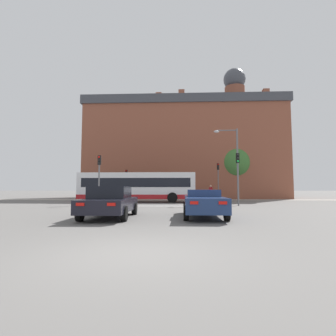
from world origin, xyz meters
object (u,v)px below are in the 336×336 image
Objects in this scene: traffic_light_near_left at (99,171)px; pedestrian_walking_east at (135,192)px; traffic_light_far_left at (126,179)px; bus_crossing_lead at (137,186)px; traffic_light_far_right at (218,175)px; car_roadster_right at (203,203)px; traffic_light_near_right at (238,170)px; car_saloon_left at (110,202)px; street_lamp_junction at (233,157)px; pedestrian_waiting at (211,191)px.

pedestrian_walking_east is (1.20, 10.76, -1.83)m from traffic_light_near_left.
bus_crossing_lead is at bearing -67.22° from traffic_light_far_left.
car_roadster_right is at bearing -100.42° from traffic_light_far_right.
car_saloon_left is at bearing -131.33° from traffic_light_near_right.
traffic_light_far_right reaches higher than pedestrian_walking_east.
traffic_light_far_left is at bearing 146.00° from street_lamp_junction.
traffic_light_far_right is at bearing 91.93° from street_lamp_junction.
pedestrian_waiting is at bearing 83.01° from car_roadster_right.
car_saloon_left is at bearing -173.03° from car_roadster_right.
traffic_light_near_left is (-2.52, -4.73, 1.23)m from bus_crossing_lead.
traffic_light_far_right is 2.13m from pedestrian_waiting.
traffic_light_far_left is (-11.29, 10.83, -0.32)m from traffic_light_near_right.
traffic_light_near_right is at bearing -121.09° from bus_crossing_lead.
car_roadster_right is 21.16m from pedestrian_walking_east.
traffic_light_near_right is 15.57m from pedestrian_walking_east.
pedestrian_walking_east is (-6.79, 20.03, 0.31)m from car_roadster_right.
traffic_light_far_left is at bearing 98.14° from car_saloon_left.
car_saloon_left is at bearing -69.68° from traffic_light_near_left.
pedestrian_walking_east is at bearing 23.31° from pedestrian_waiting.
traffic_light_near_left reaches higher than pedestrian_walking_east.
traffic_light_far_right is (11.30, 0.00, 0.47)m from traffic_light_far_left.
bus_crossing_lead is 5.91m from traffic_light_far_left.
traffic_light_near_right reaches higher than traffic_light_far_left.
traffic_light_near_right reaches higher than pedestrian_walking_east.
street_lamp_junction reaches higher than car_saloon_left.
traffic_light_near_right is 0.61× the size of street_lamp_junction.
traffic_light_near_right is 2.51× the size of pedestrian_walking_east.
traffic_light_near_right is at bearing 47.24° from car_saloon_left.
street_lamp_junction is at bearing 84.97° from traffic_light_near_right.
traffic_light_far_left is at bearing 27.16° from pedestrian_waiting.
traffic_light_near_right is (3.56, 8.56, 2.16)m from car_roadster_right.
traffic_light_near_left is (-7.99, 9.27, 2.14)m from car_roadster_right.
pedestrian_walking_east is (-10.62, 8.44, -3.29)m from street_lamp_junction.
street_lamp_junction reaches higher than traffic_light_near_right.
traffic_light_far_left is at bearing -46.94° from pedestrian_walking_east.
street_lamp_junction is at bearing -88.07° from traffic_light_far_right.
street_lamp_junction is (9.30, -2.41, 2.69)m from bus_crossing_lead.
traffic_light_near_right is at bearing -90.03° from traffic_light_far_right.
traffic_light_near_left is at bearing 176.47° from traffic_light_near_right.
bus_crossing_lead is 10.61m from traffic_light_far_right.
street_lamp_junction is (0.26, -7.80, 1.29)m from traffic_light_far_right.
traffic_light_near_right is at bearing 121.14° from pedestrian_waiting.
pedestrian_walking_east reaches higher than car_saloon_left.
car_roadster_right is 1.11× the size of traffic_light_far_right.
traffic_light_near_right is 1.01× the size of traffic_light_near_left.
pedestrian_waiting reaches higher than pedestrian_walking_east.
pedestrian_waiting is (8.13, 5.51, -0.52)m from bus_crossing_lead.
traffic_light_near_right reaches higher than car_roadster_right.
street_lamp_junction reaches higher than car_roadster_right.
car_saloon_left is 21.51m from traffic_light_far_right.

